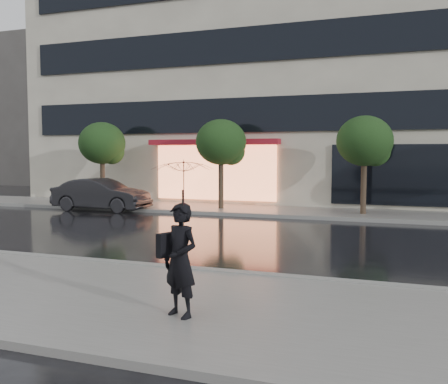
% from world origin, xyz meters
% --- Properties ---
extents(ground, '(120.00, 120.00, 0.00)m').
position_xyz_m(ground, '(0.00, 0.00, 0.00)').
color(ground, black).
rests_on(ground, ground).
extents(sidewalk_near, '(60.00, 4.50, 0.12)m').
position_xyz_m(sidewalk_near, '(0.00, -3.25, 0.06)').
color(sidewalk_near, slate).
rests_on(sidewalk_near, ground).
extents(sidewalk_far, '(60.00, 3.50, 0.12)m').
position_xyz_m(sidewalk_far, '(0.00, 10.25, 0.06)').
color(sidewalk_far, slate).
rests_on(sidewalk_far, ground).
extents(curb_near, '(60.00, 0.25, 0.14)m').
position_xyz_m(curb_near, '(0.00, -1.00, 0.07)').
color(curb_near, gray).
rests_on(curb_near, ground).
extents(curb_far, '(60.00, 0.25, 0.14)m').
position_xyz_m(curb_far, '(0.00, 8.50, 0.07)').
color(curb_far, gray).
rests_on(curb_far, ground).
extents(office_building, '(30.00, 12.76, 18.00)m').
position_xyz_m(office_building, '(-0.00, 17.97, 9.00)').
color(office_building, beige).
rests_on(office_building, ground).
extents(bg_building_left, '(14.00, 10.00, 12.00)m').
position_xyz_m(bg_building_left, '(-28.00, 26.00, 6.00)').
color(bg_building_left, '#59544F').
rests_on(bg_building_left, ground).
extents(tree_far_west, '(2.20, 2.20, 3.99)m').
position_xyz_m(tree_far_west, '(-8.94, 10.03, 2.92)').
color(tree_far_west, '#33261C').
rests_on(tree_far_west, ground).
extents(tree_mid_west, '(2.20, 2.20, 3.99)m').
position_xyz_m(tree_mid_west, '(-2.94, 10.03, 2.92)').
color(tree_mid_west, '#33261C').
rests_on(tree_mid_west, ground).
extents(tree_mid_east, '(2.20, 2.20, 3.99)m').
position_xyz_m(tree_mid_east, '(3.06, 10.03, 2.92)').
color(tree_mid_east, '#33261C').
rests_on(tree_mid_east, ground).
extents(parked_car, '(4.32, 1.55, 1.42)m').
position_xyz_m(parked_car, '(-7.97, 8.30, 0.71)').
color(parked_car, black).
rests_on(parked_car, ground).
extents(pedestrian_with_umbrella, '(1.14, 1.15, 2.29)m').
position_xyz_m(pedestrian_with_umbrella, '(1.46, -3.88, 1.59)').
color(pedestrian_with_umbrella, black).
rests_on(pedestrian_with_umbrella, sidewalk_near).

